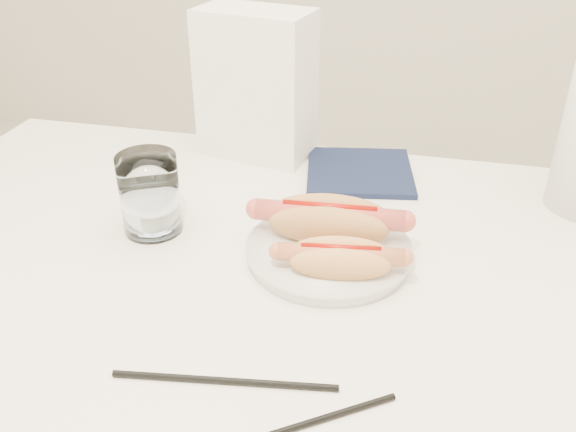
% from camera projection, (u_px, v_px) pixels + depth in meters
% --- Properties ---
extents(table, '(1.20, 0.80, 0.75)m').
position_uv_depth(table, '(269.00, 309.00, 0.82)').
color(table, white).
rests_on(table, ground).
extents(plate, '(0.28, 0.28, 0.02)m').
position_uv_depth(plate, '(329.00, 253.00, 0.81)').
color(plate, white).
rests_on(plate, table).
extents(hotdog_left, '(0.20, 0.09, 0.05)m').
position_uv_depth(hotdog_left, '(329.00, 220.00, 0.82)').
color(hotdog_left, tan).
rests_on(hotdog_left, plate).
extents(hotdog_right, '(0.15, 0.08, 0.04)m').
position_uv_depth(hotdog_right, '(340.00, 259.00, 0.75)').
color(hotdog_right, '#E89F5A').
rests_on(hotdog_right, plate).
extents(water_glass, '(0.08, 0.08, 0.11)m').
position_uv_depth(water_glass, '(150.00, 194.00, 0.85)').
color(water_glass, white).
rests_on(water_glass, table).
extents(chopstick_near, '(0.23, 0.04, 0.01)m').
position_uv_depth(chopstick_near, '(224.00, 381.00, 0.62)').
color(chopstick_near, black).
rests_on(chopstick_near, table).
extents(chopstick_far, '(0.18, 0.13, 0.01)m').
position_uv_depth(chopstick_far, '(292.00, 428.00, 0.57)').
color(chopstick_far, black).
rests_on(chopstick_far, table).
extents(napkin_box, '(0.20, 0.14, 0.25)m').
position_uv_depth(napkin_box, '(256.00, 85.00, 1.04)').
color(napkin_box, white).
rests_on(napkin_box, table).
extents(navy_napkin, '(0.20, 0.20, 0.01)m').
position_uv_depth(navy_napkin, '(360.00, 172.00, 1.03)').
color(navy_napkin, '#111935').
rests_on(navy_napkin, table).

